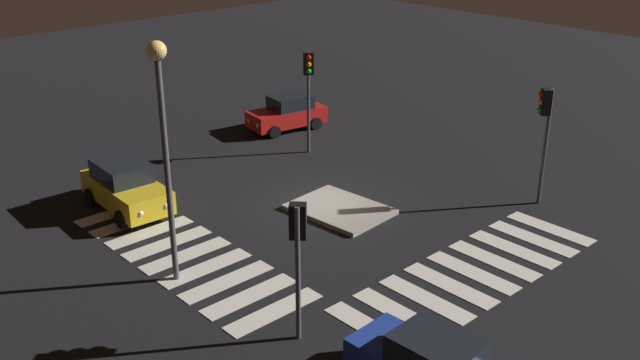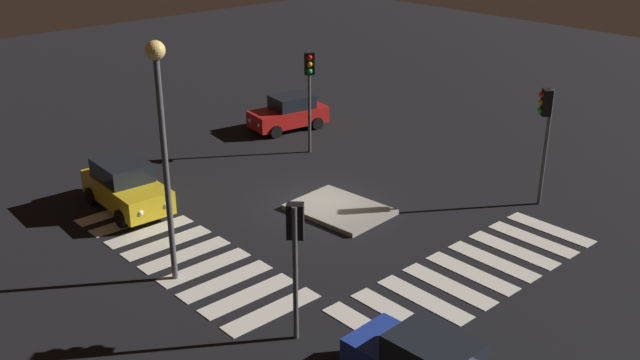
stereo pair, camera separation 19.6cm
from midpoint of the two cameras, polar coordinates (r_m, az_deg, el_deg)
The scene contains 10 objects.
ground_plane at distance 27.65m, azimuth 0.20°, elevation -1.91°, with size 80.00×80.00×0.00m, color black.
traffic_island at distance 27.00m, azimuth 1.76°, elevation -2.35°, with size 3.75×2.94×0.18m.
car_red at distance 35.86m, azimuth -2.31°, elevation 5.31°, with size 2.27×4.04×1.69m.
car_yellow at distance 27.87m, azimuth -14.90°, elevation -0.48°, with size 4.32×2.16×1.85m.
traffic_light_north at distance 27.73m, azimuth 17.57°, elevation 4.65°, with size 0.54×0.53×4.51m.
traffic_light_west at distance 31.78m, azimuth -0.66°, elevation 8.08°, with size 0.53×0.54×4.63m.
traffic_light_east at distance 18.63m, azimuth -1.66°, elevation -4.58°, with size 0.54×0.54×3.90m.
street_lamp at distance 21.05m, azimuth -12.14°, elevation 4.47°, with size 0.56×0.56×7.45m.
crosswalk_near at distance 24.40m, azimuth -10.39°, elevation -5.82°, with size 9.90×3.20×0.02m.
crosswalk_side at distance 23.46m, azimuth 12.12°, elevation -7.19°, with size 3.20×9.90×0.02m.
Camera 2 is at (18.62, -16.92, 11.46)m, focal length 40.51 mm.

